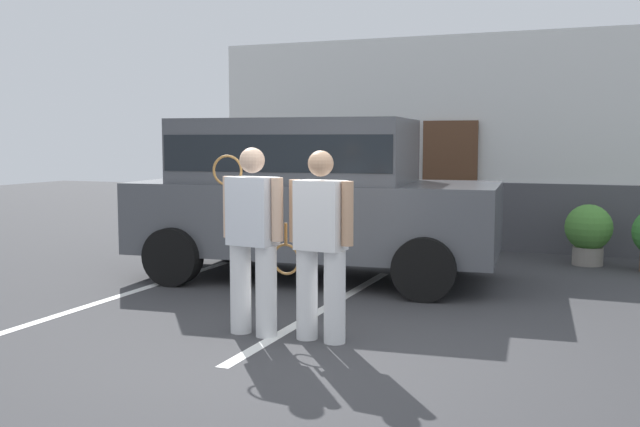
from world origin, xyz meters
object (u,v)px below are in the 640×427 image
object	(u,v)px
tennis_player_man	(252,238)
tennis_player_woman	(320,243)
parked_suv	(308,190)
potted_plant_by_porch	(588,231)

from	to	relation	value
tennis_player_man	tennis_player_woman	bearing A→B (deg)	-170.03
tennis_player_man	parked_suv	bearing A→B (deg)	-69.96
tennis_player_man	potted_plant_by_porch	bearing A→B (deg)	-110.45
parked_suv	potted_plant_by_porch	distance (m)	4.17
tennis_player_woman	potted_plant_by_porch	world-z (taller)	tennis_player_woman
parked_suv	potted_plant_by_porch	world-z (taller)	parked_suv
potted_plant_by_porch	tennis_player_woman	bearing A→B (deg)	-112.05
tennis_player_man	potted_plant_by_porch	world-z (taller)	tennis_player_man
parked_suv	tennis_player_woman	world-z (taller)	parked_suv
tennis_player_man	tennis_player_woman	distance (m)	0.66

